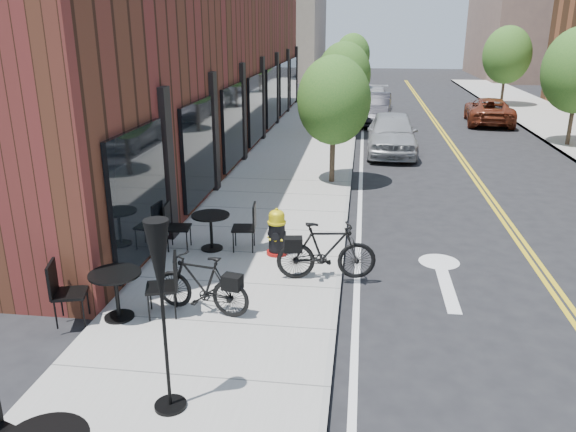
{
  "coord_description": "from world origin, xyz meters",
  "views": [
    {
      "loc": [
        0.27,
        -7.91,
        4.72
      ],
      "look_at": [
        -1.17,
        2.93,
        1.0
      ],
      "focal_mm": 35.0,
      "sensor_mm": 36.0,
      "label": 1
    }
  ],
  "objects_px": {
    "bicycle_left": "(201,284)",
    "patio_umbrella": "(160,277)",
    "bistro_set_b": "(116,289)",
    "parked_car_b": "(374,109)",
    "parked_car_a": "(392,133)",
    "bicycle_right": "(326,251)",
    "parked_car_far": "(489,111)",
    "parked_car_c": "(373,100)",
    "bistro_set_c": "(211,227)",
    "fire_hydrant": "(277,233)"
  },
  "relations": [
    {
      "from": "bistro_set_b",
      "to": "bistro_set_c",
      "type": "xyz_separation_m",
      "value": [
        0.75,
        3.15,
        -0.02
      ]
    },
    {
      "from": "fire_hydrant",
      "to": "bistro_set_b",
      "type": "relative_size",
      "value": 0.51
    },
    {
      "from": "bicycle_right",
      "to": "parked_car_b",
      "type": "distance_m",
      "value": 18.96
    },
    {
      "from": "bistro_set_b",
      "to": "parked_car_a",
      "type": "xyz_separation_m",
      "value": [
        5.01,
        13.93,
        0.14
      ]
    },
    {
      "from": "patio_umbrella",
      "to": "parked_car_b",
      "type": "xyz_separation_m",
      "value": [
        2.8,
        23.01,
        -1.17
      ]
    },
    {
      "from": "bistro_set_c",
      "to": "parked_car_a",
      "type": "relative_size",
      "value": 0.42
    },
    {
      "from": "parked_car_b",
      "to": "patio_umbrella",
      "type": "bearing_deg",
      "value": -92.57
    },
    {
      "from": "bistro_set_b",
      "to": "patio_umbrella",
      "type": "xyz_separation_m",
      "value": [
        1.6,
        -2.11,
        1.28
      ]
    },
    {
      "from": "parked_car_a",
      "to": "parked_car_far",
      "type": "bearing_deg",
      "value": 57.21
    },
    {
      "from": "bistro_set_b",
      "to": "parked_car_b",
      "type": "xyz_separation_m",
      "value": [
        4.4,
        20.9,
        0.1
      ]
    },
    {
      "from": "fire_hydrant",
      "to": "bicycle_right",
      "type": "height_order",
      "value": "bicycle_right"
    },
    {
      "from": "bistro_set_c",
      "to": "patio_umbrella",
      "type": "height_order",
      "value": "patio_umbrella"
    },
    {
      "from": "bicycle_left",
      "to": "parked_car_a",
      "type": "height_order",
      "value": "parked_car_a"
    },
    {
      "from": "bistro_set_b",
      "to": "parked_car_c",
      "type": "height_order",
      "value": "parked_car_c"
    },
    {
      "from": "bistro_set_b",
      "to": "parked_car_a",
      "type": "distance_m",
      "value": 14.81
    },
    {
      "from": "patio_umbrella",
      "to": "parked_car_far",
      "type": "height_order",
      "value": "patio_umbrella"
    },
    {
      "from": "bicycle_right",
      "to": "parked_car_a",
      "type": "relative_size",
      "value": 0.41
    },
    {
      "from": "parked_car_a",
      "to": "bistro_set_b",
      "type": "bearing_deg",
      "value": -108.81
    },
    {
      "from": "bistro_set_b",
      "to": "patio_umbrella",
      "type": "distance_m",
      "value": 2.94
    },
    {
      "from": "fire_hydrant",
      "to": "bistro_set_c",
      "type": "bearing_deg",
      "value": 179.11
    },
    {
      "from": "bistro_set_b",
      "to": "parked_car_c",
      "type": "bearing_deg",
      "value": 63.27
    },
    {
      "from": "fire_hydrant",
      "to": "bistro_set_c",
      "type": "xyz_separation_m",
      "value": [
        -1.44,
        0.09,
        0.03
      ]
    },
    {
      "from": "bicycle_right",
      "to": "bistro_set_c",
      "type": "xyz_separation_m",
      "value": [
        -2.55,
        1.17,
        -0.05
      ]
    },
    {
      "from": "bicycle_left",
      "to": "parked_car_b",
      "type": "height_order",
      "value": "parked_car_b"
    },
    {
      "from": "bicycle_right",
      "to": "parked_car_a",
      "type": "bearing_deg",
      "value": -16.23
    },
    {
      "from": "bistro_set_b",
      "to": "parked_car_b",
      "type": "height_order",
      "value": "parked_car_b"
    },
    {
      "from": "fire_hydrant",
      "to": "parked_car_c",
      "type": "relative_size",
      "value": 0.22
    },
    {
      "from": "bicycle_left",
      "to": "patio_umbrella",
      "type": "distance_m",
      "value": 2.82
    },
    {
      "from": "parked_car_far",
      "to": "parked_car_a",
      "type": "bearing_deg",
      "value": 62.03
    },
    {
      "from": "bicycle_left",
      "to": "parked_car_b",
      "type": "xyz_separation_m",
      "value": [
        3.08,
        20.52,
        0.12
      ]
    },
    {
      "from": "fire_hydrant",
      "to": "parked_car_far",
      "type": "distance_m",
      "value": 20.21
    },
    {
      "from": "bicycle_left",
      "to": "parked_car_c",
      "type": "xyz_separation_m",
      "value": [
        3.08,
        24.71,
        0.04
      ]
    },
    {
      "from": "bicycle_right",
      "to": "bistro_set_b",
      "type": "relative_size",
      "value": 0.94
    },
    {
      "from": "bicycle_left",
      "to": "fire_hydrant",
      "type": "bearing_deg",
      "value": 174.39
    },
    {
      "from": "bicycle_left",
      "to": "bicycle_right",
      "type": "distance_m",
      "value": 2.54
    },
    {
      "from": "parked_car_a",
      "to": "parked_car_c",
      "type": "relative_size",
      "value": 0.98
    },
    {
      "from": "parked_car_c",
      "to": "parked_car_far",
      "type": "xyz_separation_m",
      "value": [
        5.76,
        -3.46,
        -0.03
      ]
    },
    {
      "from": "fire_hydrant",
      "to": "bicycle_left",
      "type": "bearing_deg",
      "value": -105.2
    },
    {
      "from": "bicycle_right",
      "to": "bistro_set_c",
      "type": "height_order",
      "value": "bicycle_right"
    },
    {
      "from": "bicycle_left",
      "to": "bicycle_right",
      "type": "bearing_deg",
      "value": 141.17
    },
    {
      "from": "bistro_set_c",
      "to": "parked_car_c",
      "type": "relative_size",
      "value": 0.41
    },
    {
      "from": "fire_hydrant",
      "to": "patio_umbrella",
      "type": "height_order",
      "value": "patio_umbrella"
    },
    {
      "from": "bistro_set_c",
      "to": "parked_car_b",
      "type": "relative_size",
      "value": 0.42
    },
    {
      "from": "bicycle_right",
      "to": "parked_car_c",
      "type": "xyz_separation_m",
      "value": [
        1.1,
        23.11,
        -0.0
      ]
    },
    {
      "from": "patio_umbrella",
      "to": "parked_car_a",
      "type": "xyz_separation_m",
      "value": [
        3.41,
        16.04,
        -1.14
      ]
    },
    {
      "from": "bistro_set_b",
      "to": "fire_hydrant",
      "type": "bearing_deg",
      "value": 37.63
    },
    {
      "from": "fire_hydrant",
      "to": "parked_car_b",
      "type": "height_order",
      "value": "parked_car_b"
    },
    {
      "from": "parked_car_b",
      "to": "parked_car_a",
      "type": "bearing_deg",
      "value": -80.6
    },
    {
      "from": "patio_umbrella",
      "to": "parked_car_b",
      "type": "height_order",
      "value": "patio_umbrella"
    },
    {
      "from": "parked_car_b",
      "to": "parked_car_far",
      "type": "height_order",
      "value": "parked_car_b"
    }
  ]
}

